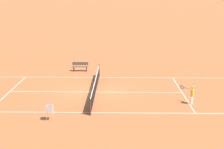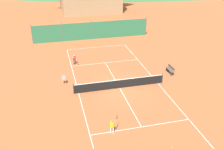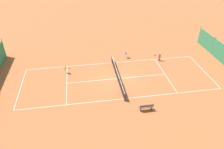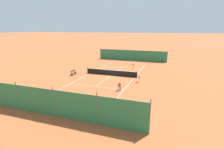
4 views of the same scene
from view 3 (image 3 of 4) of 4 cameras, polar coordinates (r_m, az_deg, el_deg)
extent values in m
plane|color=#A8542D|center=(28.00, 1.40, -1.07)|extent=(600.00, 600.00, 0.00)
cube|color=white|center=(32.10, 22.79, 0.94)|extent=(8.25, 0.05, 0.01)
cube|color=white|center=(28.65, -22.75, -3.14)|extent=(8.25, 0.05, 0.01)
cube|color=white|center=(31.42, 0.05, 3.08)|extent=(0.05, 23.85, 0.01)
cube|color=white|center=(24.78, 3.13, -6.33)|extent=(0.05, 23.85, 0.01)
cube|color=white|center=(29.68, 13.64, 0.08)|extent=(8.20, 0.05, 0.01)
cube|color=white|center=(27.72, -11.73, -2.24)|extent=(8.20, 0.05, 0.01)
cube|color=white|center=(28.00, 1.40, -1.07)|extent=(0.05, 12.80, 0.01)
cylinder|color=#2D2D2D|center=(31.55, -0.09, 4.32)|extent=(0.08, 0.08, 1.06)
cylinder|color=#2D2D2D|center=(24.11, 3.39, -6.03)|extent=(0.08, 0.08, 1.06)
cube|color=black|center=(27.75, 1.42, -0.29)|extent=(9.10, 0.02, 0.91)
cube|color=white|center=(27.49, 1.43, 0.53)|extent=(9.10, 0.04, 0.06)
cylinder|color=#59595E|center=(39.78, 21.86, 9.69)|extent=(0.08, 0.08, 2.90)
cylinder|color=#59595E|center=(36.49, 24.97, 6.88)|extent=(0.08, 0.08, 2.90)
cylinder|color=#59595E|center=(36.18, -26.41, 6.29)|extent=(0.08, 0.08, 2.90)
cylinder|color=white|center=(29.66, -11.93, 0.95)|extent=(0.10, 0.10, 0.57)
cylinder|color=white|center=(29.54, -12.11, 0.78)|extent=(0.10, 0.10, 0.57)
cube|color=yellow|center=(29.34, -12.13, 1.70)|extent=(0.32, 0.28, 0.44)
sphere|color=#A37556|center=(29.17, -12.21, 2.27)|extent=(0.18, 0.18, 0.18)
cylinder|color=#A37556|center=(29.46, -11.95, 1.87)|extent=(0.06, 0.06, 0.44)
cylinder|color=#A37556|center=(29.02, -11.98, 1.75)|extent=(0.28, 0.41, 0.06)
cylinder|color=black|center=(28.86, -11.44, 1.63)|extent=(0.13, 0.19, 0.03)
torus|color=black|center=(28.74, -11.02, 1.54)|extent=(0.16, 0.25, 0.28)
cylinder|color=silver|center=(28.74, -11.02, 1.54)|extent=(0.13, 0.22, 0.25)
cylinder|color=#23284C|center=(32.53, 12.39, 3.95)|extent=(0.10, 0.10, 0.57)
cylinder|color=#23284C|center=(32.65, 12.18, 4.09)|extent=(0.10, 0.10, 0.57)
cube|color=red|center=(32.35, 12.39, 4.81)|extent=(0.32, 0.25, 0.44)
sphere|color=beige|center=(32.20, 12.46, 5.34)|extent=(0.18, 0.18, 0.18)
cylinder|color=beige|center=(32.24, 12.60, 4.68)|extent=(0.06, 0.06, 0.44)
cylinder|color=beige|center=(32.24, 11.93, 5.12)|extent=(0.22, 0.44, 0.06)
cylinder|color=black|center=(32.04, 11.49, 4.99)|extent=(0.10, 0.20, 0.03)
torus|color=red|center=(31.89, 11.16, 4.89)|extent=(0.12, 0.27, 0.28)
cylinder|color=silver|center=(31.89, 11.16, 4.89)|extent=(0.10, 0.23, 0.25)
sphere|color=#CCE033|center=(28.68, -18.33, -1.98)|extent=(0.07, 0.07, 0.07)
sphere|color=#CCE033|center=(25.67, 12.53, -5.51)|extent=(0.07, 0.07, 0.07)
sphere|color=#CCE033|center=(28.78, -12.68, -0.84)|extent=(0.07, 0.07, 0.07)
sphere|color=#CCE033|center=(32.73, 18.19, 2.67)|extent=(0.07, 0.07, 0.07)
sphere|color=#CCE033|center=(32.17, -16.77, 2.38)|extent=(0.07, 0.07, 0.07)
sphere|color=#CCE033|center=(27.03, -17.56, -4.19)|extent=(0.07, 0.07, 0.07)
sphere|color=#CCE033|center=(31.61, 21.19, 0.88)|extent=(0.07, 0.07, 0.07)
cylinder|color=#B7B7BC|center=(32.81, 3.27, 4.97)|extent=(0.02, 0.02, 0.55)
cylinder|color=#B7B7BC|center=(32.52, 3.40, 4.69)|extent=(0.02, 0.02, 0.55)
cylinder|color=#B7B7BC|center=(32.88, 3.85, 5.01)|extent=(0.02, 0.02, 0.55)
cylinder|color=#B7B7BC|center=(32.59, 3.98, 4.73)|extent=(0.02, 0.02, 0.55)
cube|color=#B7B7BC|center=(32.57, 3.64, 5.29)|extent=(0.34, 0.34, 0.02)
cube|color=#B7B7BC|center=(32.46, 3.36, 5.52)|extent=(0.34, 0.02, 0.34)
cube|color=#B7B7BC|center=(32.53, 3.95, 5.56)|extent=(0.34, 0.02, 0.34)
cube|color=#B7B7BC|center=(32.64, 3.59, 5.68)|extent=(0.02, 0.34, 0.34)
cube|color=#B7B7BC|center=(32.35, 3.72, 5.40)|extent=(0.02, 0.34, 0.34)
sphere|color=#CCE033|center=(32.59, 3.59, 5.39)|extent=(0.07, 0.07, 0.07)
sphere|color=#CCE033|center=(32.56, 3.58, 5.36)|extent=(0.07, 0.07, 0.07)
sphere|color=#CCE033|center=(32.44, 3.67, 5.25)|extent=(0.07, 0.07, 0.07)
sphere|color=#CCE033|center=(32.53, 3.50, 5.33)|extent=(0.07, 0.07, 0.07)
sphere|color=#CCE033|center=(32.65, 3.52, 5.44)|extent=(0.07, 0.07, 0.07)
sphere|color=#CCE033|center=(32.58, 3.84, 5.37)|extent=(0.07, 0.07, 0.07)
sphere|color=#CCE033|center=(32.48, 3.89, 5.39)|extent=(0.07, 0.07, 0.07)
sphere|color=#CCE033|center=(32.64, 3.74, 5.54)|extent=(0.07, 0.07, 0.07)
sphere|color=#CCE033|center=(32.44, 3.52, 5.36)|extent=(0.07, 0.07, 0.07)
sphere|color=#CCE033|center=(32.51, 3.76, 5.42)|extent=(0.07, 0.07, 0.07)
cube|color=#51473D|center=(23.32, 8.89, -8.35)|extent=(0.36, 1.50, 0.05)
cube|color=#51473D|center=(23.03, 9.06, -8.12)|extent=(0.04, 1.50, 0.28)
cube|color=#333338|center=(23.31, 7.42, -8.94)|extent=(0.32, 0.06, 0.44)
cube|color=#333338|center=(23.63, 10.25, -8.56)|extent=(0.32, 0.06, 0.44)
camera|label=1|loc=(45.63, -6.09, 22.11)|focal=50.00mm
camera|label=2|loc=(34.00, -43.40, 20.18)|focal=42.00mm
camera|label=4|loc=(46.31, 36.50, 17.33)|focal=28.00mm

